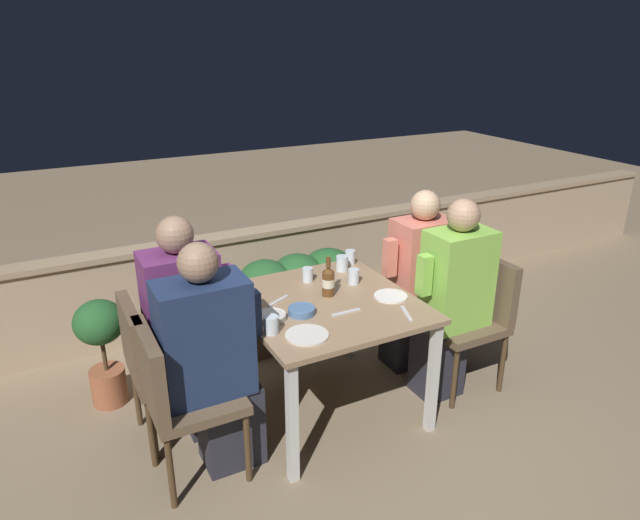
{
  "coord_description": "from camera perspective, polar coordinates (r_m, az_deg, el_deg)",
  "views": [
    {
      "loc": [
        -1.36,
        -2.54,
        2.1
      ],
      "look_at": [
        0.0,
        0.08,
        0.93
      ],
      "focal_mm": 32.0,
      "sensor_mm": 36.0,
      "label": 1
    }
  ],
  "objects": [
    {
      "name": "glass_cup_4",
      "position": [
        3.59,
        2.21,
        -0.34
      ],
      "size": [
        0.07,
        0.07,
        0.1
      ],
      "color": "silver",
      "rests_on": "dining_table"
    },
    {
      "name": "chair_right_near",
      "position": [
        3.68,
        15.18,
        -4.74
      ],
      "size": [
        0.45,
        0.44,
        0.84
      ],
      "color": "brown",
      "rests_on": "ground_plane"
    },
    {
      "name": "dining_table",
      "position": [
        3.24,
        0.62,
        -5.44
      ],
      "size": [
        0.96,
        1.01,
        0.71
      ],
      "color": "#937556",
      "rests_on": "ground_plane"
    },
    {
      "name": "person_green_blouse",
      "position": [
        3.51,
        12.98,
        -3.83
      ],
      "size": [
        0.47,
        0.26,
        1.24
      ],
      "color": "#282833",
      "rests_on": "ground_plane"
    },
    {
      "name": "person_purple_stripe",
      "position": [
        3.13,
        -12.87,
        -6.73
      ],
      "size": [
        0.47,
        0.26,
        1.27
      ],
      "color": "#282833",
      "rests_on": "ground_plane"
    },
    {
      "name": "fork_2",
      "position": [
        3.09,
        8.62,
        -5.28
      ],
      "size": [
        0.07,
        0.17,
        0.01
      ],
      "color": "silver",
      "rests_on": "dining_table"
    },
    {
      "name": "glass_cup_2",
      "position": [
        3.43,
        -1.24,
        -1.47
      ],
      "size": [
        0.06,
        0.06,
        0.09
      ],
      "color": "silver",
      "rests_on": "dining_table"
    },
    {
      "name": "person_coral_top",
      "position": [
        3.79,
        9.57,
        -1.93
      ],
      "size": [
        0.47,
        0.26,
        1.2
      ],
      "color": "#282833",
      "rests_on": "ground_plane"
    },
    {
      "name": "bowl_1",
      "position": [
        3.0,
        -4.91,
        -5.6
      ],
      "size": [
        0.16,
        0.16,
        0.03
      ],
      "color": "beige",
      "rests_on": "dining_table"
    },
    {
      "name": "chair_left_far",
      "position": [
        3.16,
        -16.1,
        -9.42
      ],
      "size": [
        0.45,
        0.44,
        0.84
      ],
      "color": "brown",
      "rests_on": "ground_plane"
    },
    {
      "name": "chair_right_far",
      "position": [
        3.94,
        11.78,
        -2.62
      ],
      "size": [
        0.45,
        0.44,
        0.84
      ],
      "color": "brown",
      "rests_on": "ground_plane"
    },
    {
      "name": "chair_left_near",
      "position": [
        2.89,
        -14.29,
        -12.42
      ],
      "size": [
        0.45,
        0.44,
        0.84
      ],
      "color": "brown",
      "rests_on": "ground_plane"
    },
    {
      "name": "potted_plant",
      "position": [
        3.63,
        -20.96,
        -7.68
      ],
      "size": [
        0.29,
        0.29,
        0.68
      ],
      "color": "#9E5638",
      "rests_on": "ground_plane"
    },
    {
      "name": "glass_cup_3",
      "position": [
        2.86,
        -4.92,
        -6.47
      ],
      "size": [
        0.07,
        0.07,
        0.09
      ],
      "color": "silver",
      "rests_on": "dining_table"
    },
    {
      "name": "planter_hedge",
      "position": [
        4.14,
        -2.12,
        -3.27
      ],
      "size": [
        0.92,
        0.47,
        0.65
      ],
      "color": "brown",
      "rests_on": "ground_plane"
    },
    {
      "name": "glass_cup_1",
      "position": [
        3.7,
        3.03,
        0.28
      ],
      "size": [
        0.07,
        0.07,
        0.09
      ],
      "color": "silver",
      "rests_on": "dining_table"
    },
    {
      "name": "person_navy_jumper",
      "position": [
        2.87,
        -10.66,
        -9.87
      ],
      "size": [
        0.5,
        0.26,
        1.24
      ],
      "color": "#282833",
      "rests_on": "ground_plane"
    },
    {
      "name": "parapet_wall",
      "position": [
        4.48,
        -7.59,
        -1.47
      ],
      "size": [
        9.0,
        0.18,
        0.71
      ],
      "color": "tan",
      "rests_on": "ground_plane"
    },
    {
      "name": "fork_1",
      "position": [
        3.2,
        -4.23,
        -4.1
      ],
      "size": [
        0.16,
        0.1,
        0.01
      ],
      "color": "silver",
      "rests_on": "dining_table"
    },
    {
      "name": "fork_0",
      "position": [
        3.07,
        2.64,
        -5.24
      ],
      "size": [
        0.17,
        0.02,
        0.01
      ],
      "color": "silver",
      "rests_on": "dining_table"
    },
    {
      "name": "plate_0",
      "position": [
        3.27,
        7.08,
        -3.6
      ],
      "size": [
        0.19,
        0.19,
        0.01
      ],
      "color": "white",
      "rests_on": "dining_table"
    },
    {
      "name": "bowl_0",
      "position": [
        3.05,
        -1.85,
        -5.03
      ],
      "size": [
        0.14,
        0.14,
        0.04
      ],
      "color": "#4C709E",
      "rests_on": "dining_table"
    },
    {
      "name": "ground_plane",
      "position": [
        3.57,
        0.58,
        -14.5
      ],
      "size": [
        16.0,
        16.0,
        0.0
      ],
      "primitive_type": "plane",
      "color": "#847056"
    },
    {
      "name": "beer_bottle",
      "position": [
        3.23,
        0.83,
        -2.11
      ],
      "size": [
        0.07,
        0.07,
        0.23
      ],
      "color": "brown",
      "rests_on": "dining_table"
    },
    {
      "name": "glass_cup_0",
      "position": [
        3.41,
        3.38,
        -1.64
      ],
      "size": [
        0.07,
        0.07,
        0.09
      ],
      "color": "silver",
      "rests_on": "dining_table"
    },
    {
      "name": "plate_1",
      "position": [
        2.84,
        -1.31,
        -7.5
      ],
      "size": [
        0.22,
        0.22,
        0.01
      ],
      "color": "silver",
      "rests_on": "dining_table"
    }
  ]
}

